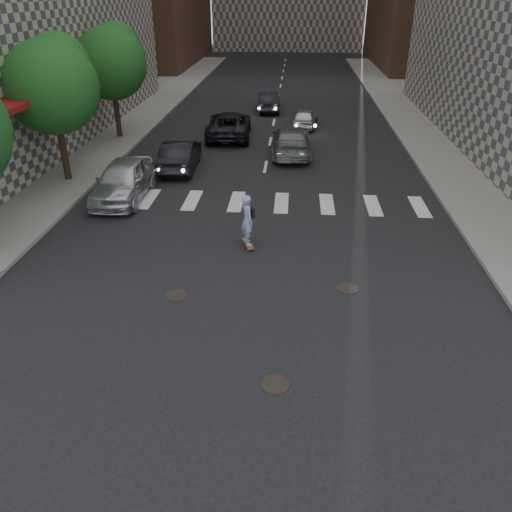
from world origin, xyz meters
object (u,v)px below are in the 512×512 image
(skateboarder, at_px, (248,220))
(traffic_car_d, at_px, (305,118))
(tree_b, at_px, (53,82))
(silver_sedan, at_px, (123,180))
(traffic_car_c, at_px, (229,125))
(tree_c, at_px, (112,60))
(traffic_car_a, at_px, (180,155))
(traffic_car_b, at_px, (291,141))
(traffic_car_e, at_px, (269,101))

(skateboarder, distance_m, traffic_car_d, 18.13)
(tree_b, xyz_separation_m, silver_sedan, (3.40, -2.08, -3.79))
(skateboarder, height_order, traffic_car_d, skateboarder)
(traffic_car_c, bearing_deg, silver_sedan, 69.18)
(tree_c, bearing_deg, traffic_car_a, -49.08)
(traffic_car_a, bearing_deg, skateboarder, 114.06)
(traffic_car_b, bearing_deg, traffic_car_e, -83.20)
(traffic_car_d, relative_size, traffic_car_e, 0.88)
(tree_c, bearing_deg, traffic_car_b, -14.51)
(traffic_car_d, xyz_separation_m, traffic_car_e, (-2.72, 4.97, 0.07))
(skateboarder, bearing_deg, traffic_car_b, 61.87)
(tree_b, bearing_deg, traffic_car_a, 23.11)
(silver_sedan, bearing_deg, traffic_car_a, 68.42)
(tree_c, relative_size, traffic_car_e, 1.52)
(tree_b, xyz_separation_m, tree_c, (0.00, 8.00, 0.00))
(traffic_car_e, bearing_deg, silver_sedan, 68.45)
(skateboarder, xyz_separation_m, traffic_car_d, (2.28, 17.98, -0.40))
(traffic_car_e, bearing_deg, tree_c, 38.72)
(silver_sedan, bearing_deg, traffic_car_e, 73.33)
(tree_b, distance_m, traffic_car_c, 11.68)
(silver_sedan, xyz_separation_m, traffic_car_d, (8.23, 13.66, -0.21))
(tree_c, relative_size, silver_sedan, 1.32)
(traffic_car_a, height_order, traffic_car_e, traffic_car_a)
(tree_b, relative_size, traffic_car_b, 1.22)
(skateboarder, relative_size, traffic_car_a, 0.44)
(silver_sedan, xyz_separation_m, traffic_car_a, (1.66, 4.24, -0.10))
(tree_b, relative_size, traffic_car_a, 1.44)
(tree_c, distance_m, traffic_car_b, 11.75)
(skateboarder, distance_m, traffic_car_c, 15.30)
(traffic_car_d, height_order, traffic_car_e, traffic_car_e)
(silver_sedan, bearing_deg, traffic_car_d, 58.73)
(traffic_car_a, bearing_deg, traffic_car_c, -107.45)
(tree_b, bearing_deg, traffic_car_d, 44.87)
(tree_b, relative_size, traffic_car_d, 1.74)
(traffic_car_d, bearing_deg, traffic_car_b, 89.12)
(traffic_car_c, bearing_deg, traffic_car_d, -152.31)
(traffic_car_c, bearing_deg, tree_b, 48.63)
(tree_c, height_order, silver_sedan, tree_c)
(traffic_car_a, bearing_deg, tree_b, 20.61)
(skateboarder, distance_m, traffic_car_b, 11.72)
(tree_b, distance_m, traffic_car_a, 6.74)
(traffic_car_c, bearing_deg, traffic_car_b, 135.48)
(traffic_car_a, bearing_deg, traffic_car_e, -107.46)
(traffic_car_c, height_order, traffic_car_e, traffic_car_c)
(traffic_car_a, height_order, traffic_car_c, traffic_car_c)
(traffic_car_a, bearing_deg, silver_sedan, 66.12)
(traffic_car_a, distance_m, traffic_car_c, 6.74)
(tree_b, bearing_deg, traffic_car_c, 51.91)
(traffic_car_a, bearing_deg, tree_c, -51.58)
(traffic_car_a, bearing_deg, traffic_car_b, -154.22)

